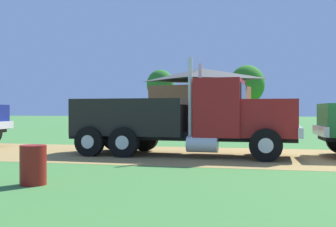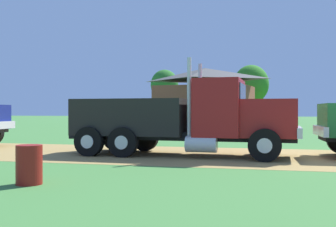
% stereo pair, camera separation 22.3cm
% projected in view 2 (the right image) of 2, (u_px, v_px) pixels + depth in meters
% --- Properties ---
extents(ground_plane, '(200.00, 200.00, 0.00)m').
position_uv_depth(ground_plane, '(299.00, 158.00, 13.73)').
color(ground_plane, '#407A38').
extents(dirt_track, '(120.00, 6.25, 0.01)m').
position_uv_depth(dirt_track, '(299.00, 158.00, 13.73)').
color(dirt_track, '#A18247').
rests_on(dirt_track, ground_plane).
extents(truck_foreground_white, '(8.07, 2.91, 3.31)m').
position_uv_depth(truck_foreground_white, '(182.00, 119.00, 14.53)').
color(truck_foreground_white, black).
rests_on(truck_foreground_white, ground_plane).
extents(steel_barrel, '(0.55, 0.55, 0.84)m').
position_uv_depth(steel_barrel, '(29.00, 165.00, 8.79)').
color(steel_barrel, maroon).
rests_on(steel_barrel, ground_plane).
extents(shed_building, '(9.42, 7.41, 5.54)m').
position_uv_depth(shed_building, '(205.00, 99.00, 38.44)').
color(shed_building, brown).
rests_on(shed_building, ground_plane).
extents(tree_left, '(3.35, 3.35, 6.55)m').
position_uv_depth(tree_left, '(165.00, 85.00, 50.12)').
color(tree_left, '#513823').
rests_on(tree_left, ground_plane).
extents(tree_mid, '(3.80, 3.80, 6.52)m').
position_uv_depth(tree_mid, '(251.00, 85.00, 44.70)').
color(tree_mid, '#513823').
rests_on(tree_mid, ground_plane).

